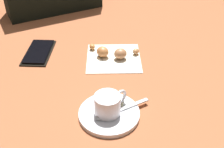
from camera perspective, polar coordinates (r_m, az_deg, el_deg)
ground_plane at (r=0.71m, az=1.07°, el=-2.74°), size 1.80×1.80×0.00m
saucer at (r=0.63m, az=-0.58°, el=-8.04°), size 0.14×0.14×0.01m
espresso_cup at (r=0.61m, az=-0.80°, el=-6.15°), size 0.07×0.07×0.05m
teaspoon at (r=0.62m, az=0.35°, el=-7.70°), size 0.07×0.13×0.01m
sugar_packet at (r=0.65m, az=-0.26°, el=-5.70°), size 0.03×0.06×0.01m
napkin at (r=0.82m, az=0.44°, el=3.30°), size 0.16×0.16×0.00m
croissant at (r=0.81m, az=-0.04°, el=4.44°), size 0.08×0.15×0.03m
cell_phone at (r=0.87m, az=-14.59°, el=4.32°), size 0.15×0.09×0.01m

